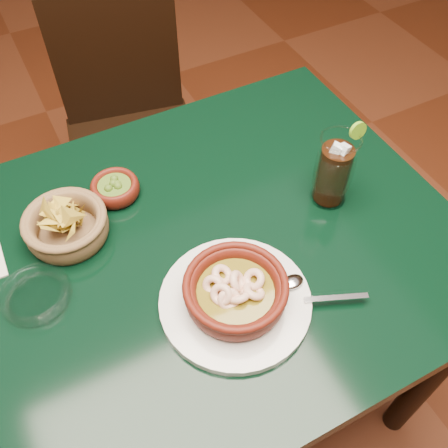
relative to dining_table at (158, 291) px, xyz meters
name	(u,v)px	position (x,y,z in m)	size (l,w,h in m)	color
ground	(180,402)	(0.00, 0.00, -0.65)	(7.00, 7.00, 0.00)	#471C0C
dining_table	(158,291)	(0.00, 0.00, 0.00)	(1.20, 0.80, 0.75)	black
dining_chair	(131,127)	(0.18, 0.70, -0.17)	(0.47, 0.47, 0.87)	black
shrimp_plate	(236,294)	(0.10, -0.15, 0.13)	(0.34, 0.27, 0.08)	silver
chip_basket	(66,225)	(-0.12, 0.14, 0.13)	(0.19, 0.19, 0.12)	brown
guacamole_ramekin	(115,188)	(0.00, 0.20, 0.12)	(0.12, 0.12, 0.04)	#481109
cola_drink	(334,170)	(0.39, -0.01, 0.18)	(0.16, 0.16, 0.18)	white
glass_ashtray	(36,296)	(-0.21, 0.02, 0.11)	(0.13, 0.13, 0.03)	white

